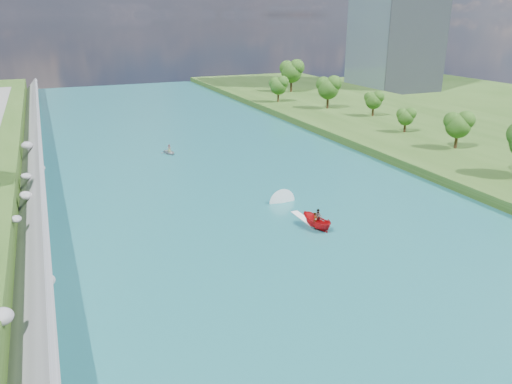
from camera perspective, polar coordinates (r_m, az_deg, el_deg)
name	(u,v)px	position (r m, az deg, el deg)	size (l,w,h in m)	color
ground	(308,253)	(51.65, 6.00, -6.95)	(260.00, 260.00, 0.00)	#2D5119
river_water	(238,192)	(68.36, -2.05, -0.03)	(55.00, 240.00, 0.10)	#195A61
berm_east	(505,151)	(96.73, 26.55, 4.21)	(44.00, 240.00, 1.50)	#2D5119
riprap_bank	(32,211)	(62.76, -24.26, -1.95)	(4.67, 236.00, 4.41)	slate
trees_east	(390,107)	(103.51, 15.03, 9.40)	(16.96, 140.66, 10.87)	#2B5015
motorboat	(310,218)	(58.18, 6.24, -2.93)	(3.60, 19.04, 2.05)	red
raft	(169,152)	(88.60, -9.87, 4.57)	(2.91, 3.53, 1.61)	#999DA1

